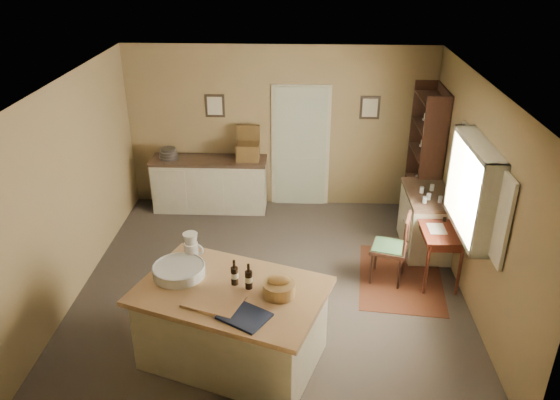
{
  "coord_description": "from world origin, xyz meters",
  "views": [
    {
      "loc": [
        0.37,
        -6.07,
        4.21
      ],
      "look_at": [
        0.1,
        0.21,
        1.15
      ],
      "focal_mm": 35.0,
      "sensor_mm": 36.0,
      "label": 1
    }
  ],
  "objects_px": {
    "sideboard": "(210,182)",
    "desk_chair": "(389,248)",
    "work_island": "(231,322)",
    "writing_desk": "(440,236)",
    "right_cabinet": "(425,220)",
    "shelving_unit": "(428,157)"
  },
  "relations": [
    {
      "from": "work_island",
      "to": "shelving_unit",
      "type": "xyz_separation_m",
      "value": [
        2.7,
        3.42,
        0.6
      ]
    },
    {
      "from": "shelving_unit",
      "to": "right_cabinet",
      "type": "bearing_deg",
      "value": -99.3
    },
    {
      "from": "writing_desk",
      "to": "shelving_unit",
      "type": "distance_m",
      "value": 1.83
    },
    {
      "from": "right_cabinet",
      "to": "sideboard",
      "type": "bearing_deg",
      "value": 160.95
    },
    {
      "from": "sideboard",
      "to": "desk_chair",
      "type": "height_order",
      "value": "sideboard"
    },
    {
      "from": "desk_chair",
      "to": "right_cabinet",
      "type": "relative_size",
      "value": 0.87
    },
    {
      "from": "work_island",
      "to": "desk_chair",
      "type": "relative_size",
      "value": 2.29
    },
    {
      "from": "work_island",
      "to": "shelving_unit",
      "type": "relative_size",
      "value": 1.02
    },
    {
      "from": "work_island",
      "to": "writing_desk",
      "type": "bearing_deg",
      "value": 52.28
    },
    {
      "from": "right_cabinet",
      "to": "shelving_unit",
      "type": "distance_m",
      "value": 1.15
    },
    {
      "from": "work_island",
      "to": "sideboard",
      "type": "height_order",
      "value": "work_island"
    },
    {
      "from": "sideboard",
      "to": "right_cabinet",
      "type": "distance_m",
      "value": 3.54
    },
    {
      "from": "desk_chair",
      "to": "right_cabinet",
      "type": "distance_m",
      "value": 1.08
    },
    {
      "from": "work_island",
      "to": "sideboard",
      "type": "relative_size",
      "value": 1.17
    },
    {
      "from": "work_island",
      "to": "desk_chair",
      "type": "xyz_separation_m",
      "value": [
        1.9,
        1.6,
        0.0
      ]
    },
    {
      "from": "sideboard",
      "to": "writing_desk",
      "type": "distance_m",
      "value": 3.89
    },
    {
      "from": "writing_desk",
      "to": "sideboard",
      "type": "bearing_deg",
      "value": 149.5
    },
    {
      "from": "shelving_unit",
      "to": "writing_desk",
      "type": "bearing_deg",
      "value": -95.04
    },
    {
      "from": "sideboard",
      "to": "shelving_unit",
      "type": "bearing_deg",
      "value": -3.27
    },
    {
      "from": "work_island",
      "to": "writing_desk",
      "type": "relative_size",
      "value": 2.73
    },
    {
      "from": "writing_desk",
      "to": "right_cabinet",
      "type": "distance_m",
      "value": 0.84
    },
    {
      "from": "sideboard",
      "to": "desk_chair",
      "type": "xyz_separation_m",
      "value": [
        2.7,
        -2.02,
        0.0
      ]
    }
  ]
}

